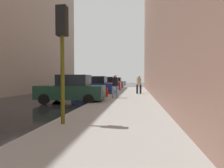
{
  "coord_description": "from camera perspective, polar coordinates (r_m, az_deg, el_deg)",
  "views": [
    {
      "loc": [
        6.76,
        -9.16,
        1.54
      ],
      "look_at": [
        4.95,
        3.62,
        1.15
      ],
      "focal_mm": 28.0,
      "sensor_mm": 36.0,
      "label": 1
    }
  ],
  "objects": [
    {
      "name": "pedestrian_in_tan_coat",
      "position": [
        16.45,
        8.77,
        0.18
      ],
      "size": [
        0.53,
        0.47,
        1.71
      ],
      "color": "black",
      "rests_on": "sidewalk"
    },
    {
      "name": "parked_silver_sedan",
      "position": [
        33.93,
        1.09,
        0.55
      ],
      "size": [
        4.26,
        2.17,
        1.79
      ],
      "color": "#B7BABF",
      "rests_on": "ground_plane"
    },
    {
      "name": "sidewalk",
      "position": [
        9.31,
        3.31,
        -7.34
      ],
      "size": [
        4.0,
        40.0,
        0.15
      ],
      "primitive_type": "cube",
      "color": "gray",
      "rests_on": "ground_plane"
    },
    {
      "name": "parked_gray_coupe",
      "position": [
        27.96,
        -0.41,
        0.3
      ],
      "size": [
        4.21,
        2.07,
        1.79
      ],
      "color": "slate",
      "rests_on": "ground_plane"
    },
    {
      "name": "pedestrian_in_jeans",
      "position": [
        12.66,
        1.01,
        -0.26
      ],
      "size": [
        0.53,
        0.5,
        1.71
      ],
      "color": "#728CB2",
      "rests_on": "sidewalk"
    },
    {
      "name": "parked_dark_green_sedan",
      "position": [
        11.47,
        -12.97,
        -1.78
      ],
      "size": [
        4.26,
        2.18,
        1.79
      ],
      "color": "#193828",
      "rests_on": "ground_plane"
    },
    {
      "name": "fire_hydrant",
      "position": [
        13.67,
        -1.69,
        -2.66
      ],
      "size": [
        0.42,
        0.22,
        0.7
      ],
      "color": "red",
      "rests_on": "sidewalk"
    },
    {
      "name": "parked_blue_sedan",
      "position": [
        17.46,
        -5.57,
        -0.56
      ],
      "size": [
        4.22,
        2.09,
        1.79
      ],
      "color": "navy",
      "rests_on": "ground_plane"
    },
    {
      "name": "parked_red_hatchback",
      "position": [
        22.94,
        -2.28,
        -0.01
      ],
      "size": [
        4.25,
        2.16,
        1.79
      ],
      "color": "#B2191E",
      "rests_on": "ground_plane"
    },
    {
      "name": "ground_plane",
      "position": [
        11.49,
        -28.27,
        -6.19
      ],
      "size": [
        120.0,
        120.0,
        0.0
      ],
      "primitive_type": "plane",
      "color": "black"
    },
    {
      "name": "traffic_light",
      "position": [
        5.71,
        -15.92,
        13.97
      ],
      "size": [
        0.32,
        0.32,
        3.6
      ],
      "color": "#514C0F",
      "rests_on": "sidewalk"
    }
  ]
}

